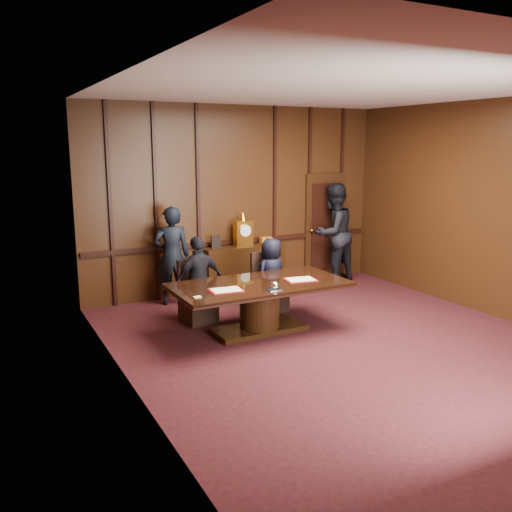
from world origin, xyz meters
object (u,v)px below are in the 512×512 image
(conference_table, at_px, (260,299))
(signatory_right, at_px, (271,275))
(witness_left, at_px, (172,256))
(witness_right, at_px, (333,233))
(signatory_left, at_px, (199,280))
(sideboard, at_px, (243,267))

(conference_table, bearing_deg, signatory_right, 50.91)
(witness_left, height_order, witness_right, witness_right)
(witness_right, bearing_deg, witness_left, -12.95)
(signatory_right, distance_m, witness_right, 2.45)
(conference_table, xyz_separation_m, witness_left, (-0.67, 2.00, 0.36))
(signatory_left, bearing_deg, witness_left, -99.50)
(sideboard, xyz_separation_m, witness_right, (1.96, -0.16, 0.53))
(conference_table, relative_size, signatory_right, 2.08)
(conference_table, bearing_deg, witness_left, 108.57)
(signatory_left, relative_size, witness_right, 0.69)
(sideboard, relative_size, witness_right, 0.79)
(conference_table, xyz_separation_m, signatory_right, (0.65, 0.80, 0.12))
(sideboard, distance_m, conference_table, 2.30)
(signatory_left, bearing_deg, conference_table, 118.54)
(signatory_left, relative_size, signatory_right, 1.11)
(conference_table, bearing_deg, signatory_left, 129.09)
(conference_table, relative_size, witness_right, 1.30)
(signatory_left, bearing_deg, witness_right, -171.11)
(sideboard, distance_m, witness_left, 1.52)
(sideboard, relative_size, conference_table, 0.61)
(sideboard, relative_size, witness_left, 0.92)
(conference_table, xyz_separation_m, signatory_left, (-0.65, 0.80, 0.19))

